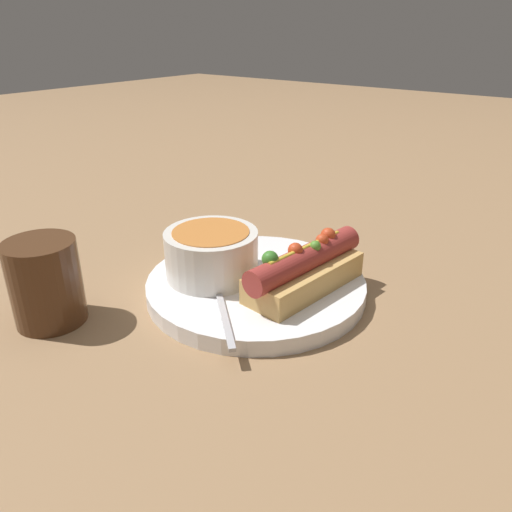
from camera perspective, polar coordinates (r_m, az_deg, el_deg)
ground_plane at (r=0.60m, az=-0.00°, el=-4.19°), size 4.00×4.00×0.00m
dinner_plate at (r=0.60m, az=-0.00°, el=-3.39°), size 0.26×0.26×0.02m
hot_dog at (r=0.56m, az=5.58°, el=-1.50°), size 0.17×0.07×0.06m
soup_bowl at (r=0.59m, az=-5.11°, el=0.53°), size 0.11×0.11×0.06m
spoon at (r=0.57m, az=-4.48°, el=-3.38°), size 0.12×0.13×0.01m
drinking_glass at (r=0.57m, az=-22.92°, el=-2.79°), size 0.07×0.07×0.09m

